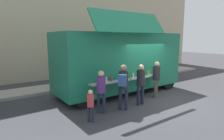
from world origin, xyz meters
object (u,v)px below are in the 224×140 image
object	(u,v)px
food_truck_main	(120,61)
child_near_queue	(91,103)
customer_mid_with_backpack	(123,83)
trash_bin	(140,71)
customer_extra_browsing	(156,76)
customer_rear_waiting	(101,88)
customer_front_ordering	(141,81)

from	to	relation	value
food_truck_main	child_near_queue	distance (m)	3.90
customer_mid_with_backpack	child_near_queue	size ratio (longest dim) A/B	1.60
trash_bin	child_near_queue	size ratio (longest dim) A/B	0.78
customer_mid_with_backpack	customer_extra_browsing	distance (m)	2.35
customer_rear_waiting	child_near_queue	distance (m)	0.91
trash_bin	customer_rear_waiting	world-z (taller)	customer_rear_waiting
customer_front_ordering	customer_rear_waiting	size ratio (longest dim) A/B	1.06
customer_rear_waiting	food_truck_main	bearing A→B (deg)	-0.15
trash_bin	customer_front_ordering	distance (m)	5.98
trash_bin	customer_rear_waiting	size ratio (longest dim) A/B	0.54
trash_bin	customer_mid_with_backpack	world-z (taller)	customer_mid_with_backpack
customer_extra_browsing	customer_front_ordering	bearing A→B (deg)	77.99
customer_rear_waiting	child_near_queue	bearing A→B (deg)	175.35
customer_rear_waiting	child_near_queue	world-z (taller)	customer_rear_waiting
customer_front_ordering	food_truck_main	bearing A→B (deg)	-10.91
food_truck_main	customer_extra_browsing	xyz separation A→B (m)	(0.85, -1.64, -0.63)
customer_mid_with_backpack	customer_rear_waiting	world-z (taller)	customer_mid_with_backpack
trash_bin	food_truck_main	bearing A→B (deg)	-147.61
food_truck_main	customer_rear_waiting	size ratio (longest dim) A/B	4.08
customer_extra_browsing	trash_bin	bearing A→B (deg)	-61.10
trash_bin	customer_mid_with_backpack	distance (m)	6.76
customer_mid_with_backpack	customer_extra_browsing	bearing A→B (deg)	-32.89
trash_bin	customer_mid_with_backpack	xyz separation A→B (m)	(-5.13, -4.36, 0.65)
trash_bin	child_near_queue	world-z (taller)	child_near_queue
customer_rear_waiting	customer_extra_browsing	xyz separation A→B (m)	(3.16, 0.15, 0.06)
food_truck_main	customer_extra_browsing	world-z (taller)	food_truck_main
trash_bin	customer_front_ordering	xyz separation A→B (m)	(-4.13, -4.28, 0.58)
trash_bin	customer_rear_waiting	distance (m)	7.26
trash_bin	customer_front_ordering	size ratio (longest dim) A/B	0.51
trash_bin	customer_rear_waiting	bearing A→B (deg)	-145.47
food_truck_main	customer_mid_with_backpack	size ratio (longest dim) A/B	3.69
trash_bin	child_near_queue	distance (m)	8.11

